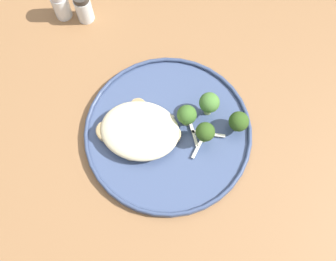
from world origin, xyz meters
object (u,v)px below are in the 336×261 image
Objects in this scene: seared_scallop_front_small at (138,106)px; seared_scallop_center_golden at (106,131)px; broccoli_floret_split_head at (209,103)px; seared_scallop_half_hidden at (132,150)px; seared_scallop_left_edge at (173,135)px; broccoli_floret_small_sprig at (187,115)px; dinner_plate at (168,133)px; broccoli_floret_rear_charred at (205,132)px; broccoli_floret_near_rim at (239,122)px; seared_scallop_rear_pale at (132,130)px; seared_scallop_tilted_round at (125,140)px; pepper_shaker at (83,7)px; seared_scallop_large_seared at (158,135)px; salt_shaker at (61,4)px.

seared_scallop_center_golden is at bearing -128.43° from seared_scallop_front_small.
seared_scallop_half_hidden is at bearing -141.41° from broccoli_floret_split_head.
seared_scallop_left_edge is 0.56× the size of broccoli_floret_small_sprig.
broccoli_floret_rear_charred reaches higher than dinner_plate.
seared_scallop_half_hidden is 0.13m from broccoli_floret_rear_charred.
broccoli_floret_near_rim is at bearing 29.32° from broccoli_floret_rear_charred.
broccoli_floret_small_sprig reaches higher than seared_scallop_rear_pale.
seared_scallop_rear_pale is at bearing 12.52° from seared_scallop_center_golden.
seared_scallop_half_hidden is 0.03m from seared_scallop_rear_pale.
seared_scallop_rear_pale reaches higher than seared_scallop_left_edge.
seared_scallop_half_hidden is 0.70× the size of broccoli_floret_small_sprig.
seared_scallop_left_edge is at bearing 2.21° from seared_scallop_rear_pale.
pepper_shaker reaches higher than seared_scallop_tilted_round.
dinner_plate is 11.58× the size of seared_scallop_large_seared.
seared_scallop_left_edge is at bearing -33.35° from seared_scallop_front_small.
broccoli_floret_small_sprig is at bearing 39.78° from seared_scallop_half_hidden.
seared_scallop_center_golden reaches higher than seared_scallop_tilted_round.
broccoli_floret_near_rim is at bearing 17.00° from seared_scallop_tilted_round.
seared_scallop_left_edge is at bearing 30.22° from seared_scallop_half_hidden.
seared_scallop_large_seared is at bearing 4.47° from seared_scallop_center_golden.
pepper_shaker is at bearing 117.41° from seared_scallop_tilted_round.
seared_scallop_front_small and seared_scallop_left_edge have the same top height.
seared_scallop_large_seared is 0.08m from broccoli_floret_rear_charred.
broccoli_floret_rear_charred reaches higher than seared_scallop_rear_pale.
seared_scallop_half_hidden is at bearing -87.23° from seared_scallop_front_small.
seared_scallop_center_golden is at bearing -168.01° from broccoli_floret_near_rim.
seared_scallop_large_seared and seared_scallop_half_hidden have the same top height.
salt_shaker is (-0.18, 0.22, 0.01)m from seared_scallop_rear_pale.
seared_scallop_front_small is 0.25m from salt_shaker.
pepper_shaker reaches higher than seared_scallop_front_small.
seared_scallop_large_seared is 0.73× the size of seared_scallop_center_golden.
seared_scallop_rear_pale is 0.13m from broccoli_floret_rear_charred.
salt_shaker is at bearing 138.12° from dinner_plate.
dinner_plate is 8.35× the size of seared_scallop_half_hidden.
seared_scallop_left_edge reaches higher than dinner_plate.
broccoli_floret_small_sprig is (0.02, 0.03, 0.02)m from seared_scallop_left_edge.
pepper_shaker is at bearing 118.54° from seared_scallop_half_hidden.
seared_scallop_tilted_round is 0.14m from broccoli_floret_rear_charred.
seared_scallop_left_edge is (0.02, 0.01, -0.00)m from seared_scallop_large_seared.
broccoli_floret_split_head is (0.12, 0.09, 0.03)m from seared_scallop_half_hidden.
broccoli_floret_small_sprig is (0.04, 0.04, 0.02)m from seared_scallop_large_seared.
broccoli_floret_split_head reaches higher than seared_scallop_half_hidden.
pepper_shaker is (-0.20, 0.22, 0.01)m from seared_scallop_left_edge.
broccoli_floret_near_rim reaches higher than seared_scallop_rear_pale.
seared_scallop_half_hidden and seared_scallop_center_golden have the same top height.
dinner_plate is 0.29m from pepper_shaker.
dinner_plate is 0.11m from seared_scallop_center_golden.
seared_scallop_half_hidden reaches higher than seared_scallop_tilted_round.
seared_scallop_center_golden is 0.18m from broccoli_floret_split_head.
seared_scallop_front_small is 0.08m from seared_scallop_left_edge.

